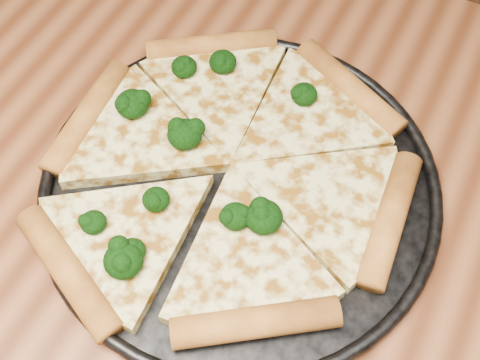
% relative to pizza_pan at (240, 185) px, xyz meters
% --- Properties ---
extents(pizza_pan, '(0.35, 0.35, 0.02)m').
position_rel_pizza_pan_xyz_m(pizza_pan, '(0.00, 0.00, 0.00)').
color(pizza_pan, black).
rests_on(pizza_pan, dining_table).
extents(pizza, '(0.32, 0.35, 0.02)m').
position_rel_pizza_pan_xyz_m(pizza, '(-0.02, 0.01, 0.01)').
color(pizza, '#DED688').
rests_on(pizza, pizza_pan).
extents(broccoli_florets, '(0.19, 0.25, 0.02)m').
position_rel_pizza_pan_xyz_m(broccoli_florets, '(-0.05, -0.01, 0.02)').
color(broccoli_florets, black).
rests_on(broccoli_florets, pizza).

